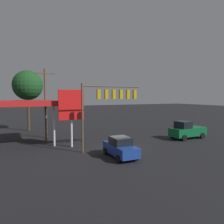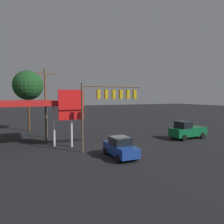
% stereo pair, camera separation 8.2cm
% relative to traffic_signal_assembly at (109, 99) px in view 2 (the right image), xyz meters
% --- Properties ---
extents(ground_plane, '(200.00, 200.00, 0.00)m').
position_rel_traffic_signal_assembly_xyz_m(ground_plane, '(-1.37, -0.09, -5.47)').
color(ground_plane, black).
extents(traffic_signal_assembly, '(6.82, 0.43, 7.06)m').
position_rel_traffic_signal_assembly_xyz_m(traffic_signal_assembly, '(0.00, 0.00, 0.00)').
color(traffic_signal_assembly, brown).
rests_on(traffic_signal_assembly, ground).
extents(utility_pole, '(2.40, 0.26, 9.09)m').
position_rel_traffic_signal_assembly_xyz_m(utility_pole, '(5.50, -6.75, -0.64)').
color(utility_pole, brown).
rests_on(utility_pole, ground).
extents(gas_station_canopy, '(10.28, 6.74, 5.22)m').
position_rel_traffic_signal_assembly_xyz_m(gas_station_canopy, '(9.55, -6.93, -0.61)').
color(gas_station_canopy, red).
rests_on(gas_station_canopy, ground).
extents(price_sign, '(2.86, 0.27, 6.46)m').
position_rel_traffic_signal_assembly_xyz_m(price_sign, '(3.32, -2.89, -0.90)').
color(price_sign, silver).
rests_on(price_sign, ground).
extents(sedan_waiting, '(2.14, 4.44, 1.93)m').
position_rel_traffic_signal_assembly_xyz_m(sedan_waiting, '(0.31, 3.22, -4.52)').
color(sedan_waiting, navy).
rests_on(sedan_waiting, ground).
extents(pickup_parked, '(5.29, 2.46, 2.40)m').
position_rel_traffic_signal_assembly_xyz_m(pickup_parked, '(-11.94, -0.74, -4.36)').
color(pickup_parked, '#0C592D').
rests_on(pickup_parked, ground).
extents(street_tree, '(4.84, 4.84, 9.90)m').
position_rel_traffic_signal_assembly_xyz_m(street_tree, '(6.63, -17.17, 1.98)').
color(street_tree, '#4C331E').
rests_on(street_tree, ground).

